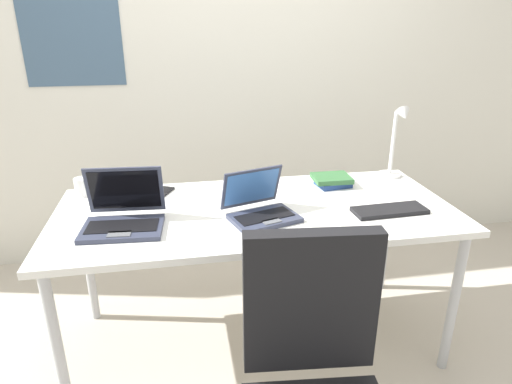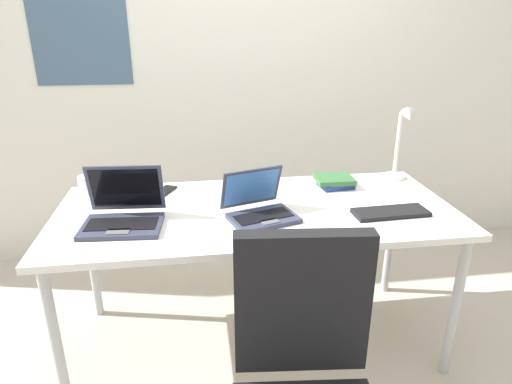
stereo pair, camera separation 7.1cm
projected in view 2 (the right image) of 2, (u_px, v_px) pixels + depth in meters
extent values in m
plane|color=#B7AD9E|center=(256.00, 339.00, 2.29)|extent=(12.00, 12.00, 0.00)
cube|color=silver|center=(232.00, 60.00, 2.83)|extent=(6.00, 0.12, 2.60)
cube|color=#3F5972|center=(77.00, 18.00, 2.56)|extent=(0.56, 0.01, 0.76)
cube|color=white|center=(256.00, 211.00, 2.03)|extent=(1.80, 0.80, 0.03)
cylinder|color=#B2B5BA|center=(56.00, 344.00, 1.74)|extent=(0.04, 0.04, 0.71)
cylinder|color=#B2B5BA|center=(455.00, 308.00, 1.96)|extent=(0.04, 0.04, 0.71)
cylinder|color=#B2B5BA|center=(92.00, 258.00, 2.37)|extent=(0.04, 0.04, 0.71)
cylinder|color=#B2B5BA|center=(390.00, 238.00, 2.58)|extent=(0.04, 0.04, 0.71)
cylinder|color=white|center=(394.00, 176.00, 2.41)|extent=(0.12, 0.12, 0.02)
cylinder|color=white|center=(398.00, 145.00, 2.34)|extent=(0.02, 0.02, 0.34)
cylinder|color=white|center=(405.00, 114.00, 2.24)|extent=(0.01, 0.08, 0.01)
cone|color=white|center=(409.00, 116.00, 2.21)|extent=(0.07, 0.09, 0.09)
cube|color=#33384C|center=(122.00, 226.00, 1.82)|extent=(0.34, 0.24, 0.02)
cube|color=black|center=(122.00, 224.00, 1.82)|extent=(0.29, 0.14, 0.00)
cube|color=#595B60|center=(118.00, 232.00, 1.75)|extent=(0.09, 0.05, 0.00)
cube|color=#33384C|center=(126.00, 188.00, 1.91)|extent=(0.32, 0.08, 0.22)
cube|color=black|center=(125.00, 188.00, 1.90)|extent=(0.29, 0.07, 0.18)
cube|color=#33384C|center=(263.00, 218.00, 1.89)|extent=(0.32, 0.27, 0.02)
cube|color=black|center=(263.00, 216.00, 1.89)|extent=(0.26, 0.17, 0.00)
cube|color=#595B60|center=(270.00, 222.00, 1.84)|extent=(0.09, 0.06, 0.00)
cube|color=#33384C|center=(251.00, 187.00, 1.96)|extent=(0.28, 0.14, 0.18)
cube|color=#3F72BF|center=(252.00, 187.00, 1.96)|extent=(0.25, 0.12, 0.15)
cube|color=black|center=(390.00, 212.00, 1.95)|extent=(0.34, 0.14, 0.02)
ellipsoid|color=black|center=(231.00, 197.00, 2.11)|extent=(0.09, 0.11, 0.03)
cube|color=black|center=(165.00, 191.00, 2.21)|extent=(0.12, 0.15, 0.01)
cube|color=navy|center=(336.00, 184.00, 2.27)|extent=(0.18, 0.15, 0.03)
cube|color=#336638|center=(334.00, 179.00, 2.27)|extent=(0.19, 0.16, 0.02)
cylinder|color=white|center=(86.00, 184.00, 2.18)|extent=(0.08, 0.08, 0.09)
torus|color=white|center=(97.00, 183.00, 2.19)|extent=(0.05, 0.01, 0.05)
cube|color=black|center=(302.00, 303.00, 1.37)|extent=(0.42, 0.10, 0.48)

